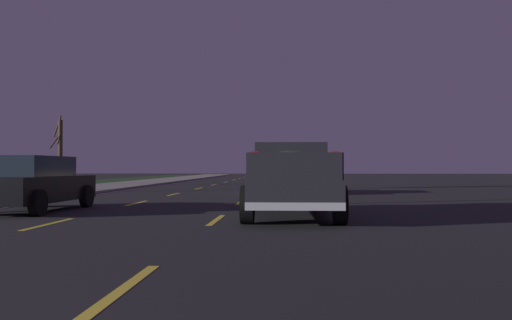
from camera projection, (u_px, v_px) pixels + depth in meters
The scene contains 7 objects.
ground at pixel (224, 190), 27.86m from camera, with size 144.00×144.00×0.00m, color black.
sidewalk_shoulder at pixel (87, 189), 28.31m from camera, with size 108.00×4.00×0.12m, color gray.
lane_markings at pixel (180, 187), 31.52m from camera, with size 108.00×7.04×0.01m.
pickup_truck at pixel (291, 177), 13.13m from camera, with size 5.46×2.35×1.87m.
sedan_tan at pixel (287, 177), 24.62m from camera, with size 4.42×2.05×1.54m.
sedan_black at pixel (33, 183), 14.59m from camera, with size 4.44×2.09×1.54m.
bare_tree_far at pixel (60, 151), 34.05m from camera, with size 1.64×1.03×4.62m.
Camera 1 is at (-0.72, -3.42, 1.23)m, focal length 36.66 mm.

